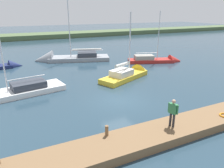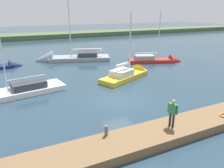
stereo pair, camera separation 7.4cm
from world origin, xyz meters
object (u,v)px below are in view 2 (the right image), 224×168
object	(u,v)px
sailboat_inner_slip	(64,59)
sailboat_behind_pier	(131,75)
sailboat_far_right	(159,61)
mooring_post_near	(106,131)
person_on_dock	(173,111)

from	to	relation	value
sailboat_inner_slip	sailboat_behind_pier	bearing A→B (deg)	131.22
sailboat_behind_pier	sailboat_far_right	bearing A→B (deg)	7.16
mooring_post_near	sailboat_far_right	distance (m)	21.31
sailboat_behind_pier	person_on_dock	world-z (taller)	sailboat_behind_pier
mooring_post_near	sailboat_inner_slip	size ratio (longest dim) A/B	0.05
sailboat_inner_slip	person_on_dock	distance (m)	22.72
sailboat_inner_slip	person_on_dock	size ratio (longest dim) A/B	7.53
sailboat_inner_slip	sailboat_far_right	world-z (taller)	sailboat_inner_slip
mooring_post_near	sailboat_far_right	world-z (taller)	sailboat_far_right
sailboat_far_right	sailboat_behind_pier	bearing A→B (deg)	-127.83
sailboat_inner_slip	sailboat_far_right	xyz separation A→B (m)	(-12.05, 6.82, -0.00)
sailboat_behind_pier	sailboat_far_right	world-z (taller)	sailboat_far_right
sailboat_far_right	person_on_dock	world-z (taller)	sailboat_far_right
person_on_dock	sailboat_behind_pier	bearing A→B (deg)	49.96
person_on_dock	mooring_post_near	bearing A→B (deg)	147.91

